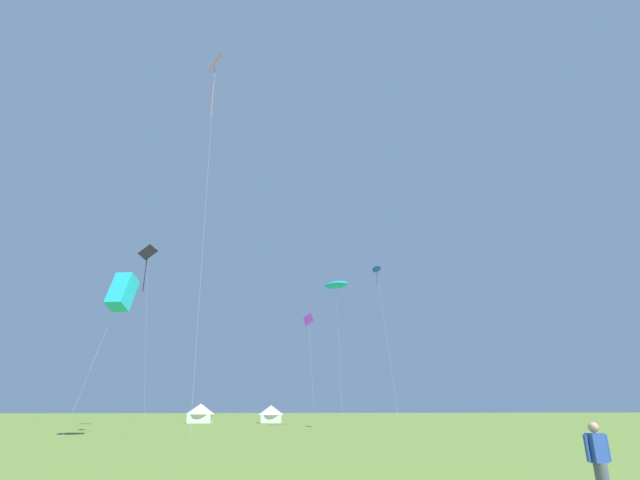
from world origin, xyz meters
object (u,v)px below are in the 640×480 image
Objects in this scene: kite_blue_parafoil at (377,269)px; kite_cyan_parafoil at (336,285)px; kite_purple_diamond at (308,321)px; person_spectator at (600,465)px; kite_pink_diamond at (215,67)px; kite_cyan_box at (122,292)px; festival_tent_left at (200,412)px; kite_black_diamond at (148,255)px; festival_tent_right at (271,413)px.

kite_cyan_parafoil reaches higher than kite_blue_parafoil.
kite_blue_parafoil reaches higher than kite_purple_diamond.
person_spectator is at bearing -97.15° from kite_blue_parafoil.
kite_pink_diamond is at bearing -112.45° from kite_purple_diamond.
kite_blue_parafoil is at bearing 23.22° from kite_cyan_box.
kite_cyan_box reaches higher than festival_tent_left.
kite_pink_diamond is (-11.02, -26.68, 17.33)m from kite_purple_diamond.
kite_black_diamond is 57.16m from person_spectator.
kite_purple_diamond reaches higher than festival_tent_left.
kite_purple_diamond is 21.05m from festival_tent_left.
kite_black_diamond is 12.69× the size of person_spectator.
festival_tent_left is 9.89m from festival_tent_right.
kite_black_diamond is at bearing -142.48° from festival_tent_right.
person_spectator is at bearing -56.47° from kite_cyan_box.
kite_black_diamond reaches higher than kite_purple_diamond.
kite_blue_parafoil is 4.22× the size of festival_tent_left.
kite_pink_diamond is at bearing 117.08° from person_spectator.
kite_cyan_box is at bearing -80.23° from kite_black_diamond.
festival_tent_right is (-10.36, 23.71, -14.93)m from kite_blue_parafoil.
kite_cyan_parafoil is at bearing -10.29° from kite_black_diamond.
festival_tent_left is (6.69, 12.73, -18.86)m from kite_black_diamond.
kite_black_diamond is 29.37m from kite_blue_parafoil.
kite_black_diamond is at bearing -117.71° from festival_tent_left.
festival_tent_left is at bearing 62.29° from kite_black_diamond.
kite_black_diamond is 23.34m from kite_cyan_box.
festival_tent_left is at bearing 104.08° from person_spectator.
kite_purple_diamond is at bearing 91.55° from person_spectator.
kite_cyan_parafoil is at bearing -66.29° from kite_purple_diamond.
kite_purple_diamond reaches higher than festival_tent_right.
kite_purple_diamond is at bearing -37.41° from festival_tent_left.
kite_cyan_parafoil reaches higher than person_spectator.
festival_tent_left is 1.09× the size of festival_tent_right.
kite_black_diamond is 23.71m from festival_tent_left.
kite_blue_parafoil is at bearing -49.50° from festival_tent_left.
kite_cyan_box is at bearing -139.97° from kite_cyan_parafoil.
kite_cyan_parafoil is 4.61× the size of festival_tent_right.
kite_black_diamond is 28.23m from festival_tent_right.
kite_black_diamond is 1.79× the size of kite_cyan_box.
festival_tent_left is (-20.25, 23.71, -14.81)m from kite_blue_parafoil.
kite_black_diamond is at bearing -174.67° from kite_purple_diamond.
kite_purple_diamond is at bearing 113.71° from kite_cyan_parafoil.
person_spectator is at bearing -88.45° from kite_purple_diamond.
kite_black_diamond is 0.69× the size of kite_pink_diamond.
person_spectator is 63.62m from festival_tent_left.
kite_cyan_parafoil is 47.24m from person_spectator.
kite_blue_parafoil is 0.52× the size of kite_pink_diamond.
kite_cyan_box is (-23.32, -10.01, -5.51)m from kite_blue_parafoil.
kite_pink_diamond is (6.15, -3.75, 19.35)m from kite_cyan_box.
kite_black_diamond is 1.32× the size of kite_blue_parafoil.
person_spectator is 0.44× the size of festival_tent_left.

